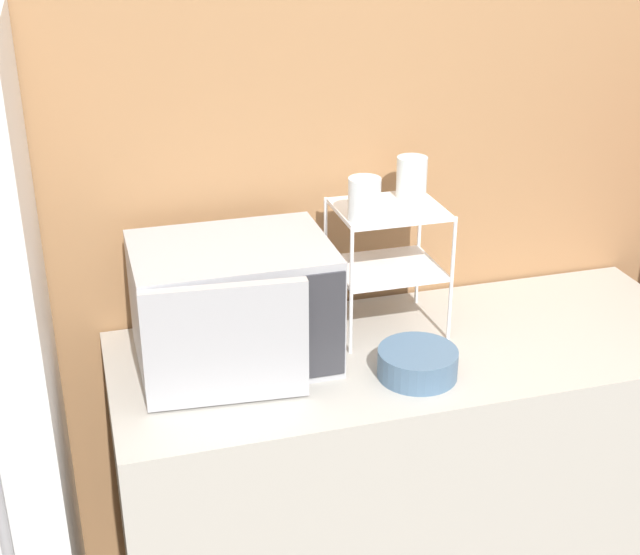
% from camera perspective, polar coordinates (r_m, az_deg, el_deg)
% --- Properties ---
extents(wall_back, '(8.00, 0.06, 2.60)m').
position_cam_1_polar(wall_back, '(2.57, 3.61, 7.11)').
color(wall_back, '#9E7047').
rests_on(wall_back, ground_plane).
extents(counter, '(1.63, 0.63, 0.90)m').
position_cam_1_polar(counter, '(2.67, 5.72, -12.92)').
color(counter, '#B7B2A8').
rests_on(counter, ground_plane).
extents(microwave, '(0.50, 0.43, 0.32)m').
position_cam_1_polar(microwave, '(2.27, -5.61, -1.81)').
color(microwave, '#ADADB2').
rests_on(microwave, counter).
extents(dish_rack, '(0.29, 0.25, 0.36)m').
position_cam_1_polar(dish_rack, '(2.41, 4.36, 2.30)').
color(dish_rack, white).
rests_on(dish_rack, counter).
extents(glass_front_left, '(0.08, 0.08, 0.11)m').
position_cam_1_polar(glass_front_left, '(2.26, 2.86, 5.04)').
color(glass_front_left, silver).
rests_on(glass_front_left, dish_rack).
extents(glass_back_right, '(0.08, 0.08, 0.11)m').
position_cam_1_polar(glass_back_right, '(2.44, 5.89, 6.43)').
color(glass_back_right, silver).
rests_on(glass_back_right, dish_rack).
extents(bowl, '(0.20, 0.20, 0.07)m').
position_cam_1_polar(bowl, '(2.27, 6.26, -5.49)').
color(bowl, slate).
rests_on(bowl, counter).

